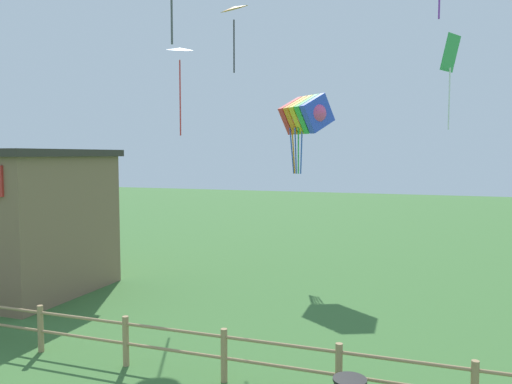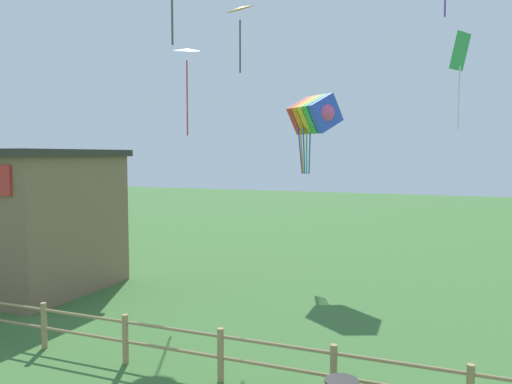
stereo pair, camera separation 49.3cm
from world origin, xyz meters
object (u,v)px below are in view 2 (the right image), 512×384
kite_rainbow_parafoil (314,115)px  kite_orange_delta (240,10)px  seaside_building (9,218)px  kite_white_delta (187,54)px  kite_green_diamond (460,60)px

kite_rainbow_parafoil → kite_orange_delta: bearing=-112.0°
seaside_building → kite_orange_delta: size_ratio=3.05×
kite_rainbow_parafoil → kite_white_delta: 5.59m
kite_white_delta → kite_green_diamond: bearing=19.7°
kite_rainbow_parafoil → kite_orange_delta: size_ratio=1.36×
seaside_building → kite_rainbow_parafoil: size_ratio=2.24×
kite_rainbow_parafoil → kite_green_diamond: size_ratio=0.97×
kite_white_delta → kite_orange_delta: kite_orange_delta is taller
kite_rainbow_parafoil → kite_white_delta: (-3.56, -3.87, 1.91)m
seaside_building → kite_rainbow_parafoil: kite_rainbow_parafoil is taller
kite_white_delta → kite_orange_delta: (2.01, 0.05, 1.29)m
kite_rainbow_parafoil → kite_white_delta: bearing=-132.6°
seaside_building → kite_rainbow_parafoil: 12.08m
seaside_building → kite_white_delta: (6.10, 2.26, 5.78)m
seaside_building → kite_rainbow_parafoil: (9.66, 6.13, 3.87)m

